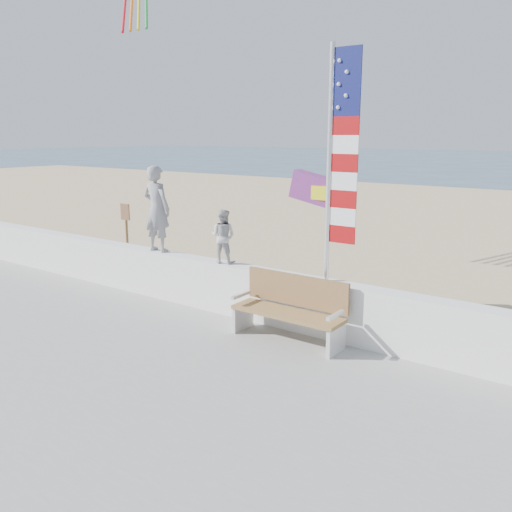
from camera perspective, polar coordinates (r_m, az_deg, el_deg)
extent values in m
plane|color=#325265|center=(8.13, -8.79, -11.44)|extent=(220.00, 220.00, 0.00)
cube|color=tan|center=(15.52, 15.18, 0.14)|extent=(90.00, 40.00, 0.08)
cube|color=white|center=(9.34, -0.27, -3.93)|extent=(30.00, 0.35, 0.90)
imported|color=gray|center=(10.56, -10.40, 4.90)|extent=(0.62, 0.42, 1.65)
imported|color=#BDBDBD|center=(9.52, -3.49, 2.10)|extent=(0.53, 0.45, 0.95)
cube|color=#9A7543|center=(8.35, 3.29, -6.08)|extent=(1.80, 0.50, 0.06)
cube|color=olive|center=(8.48, 4.30, -3.61)|extent=(1.80, 0.05, 0.50)
cube|color=white|center=(8.89, -1.38, -6.51)|extent=(0.06, 0.50, 0.40)
cube|color=silver|center=(8.73, -1.59, -4.12)|extent=(0.06, 0.45, 0.05)
cube|color=white|center=(8.04, 8.43, -8.79)|extent=(0.06, 0.50, 0.40)
cube|color=white|center=(7.86, 8.35, -6.19)|extent=(0.06, 0.45, 0.05)
cylinder|color=white|center=(8.21, 7.72, 9.28)|extent=(0.08, 0.08, 3.50)
cube|color=#0F1451|center=(8.12, 9.55, 17.66)|extent=(0.44, 0.02, 0.95)
cube|color=#9E0A0C|center=(8.22, 8.99, 2.26)|extent=(0.44, 0.02, 0.26)
cube|color=white|center=(8.18, 9.05, 4.08)|extent=(0.44, 0.02, 0.26)
cube|color=#9E0A0C|center=(8.14, 9.12, 5.92)|extent=(0.44, 0.02, 0.26)
cube|color=white|center=(8.11, 9.18, 7.77)|extent=(0.44, 0.02, 0.26)
cube|color=#9E0A0C|center=(8.10, 9.25, 9.63)|extent=(0.44, 0.02, 0.26)
cube|color=white|center=(8.09, 9.32, 11.50)|extent=(0.44, 0.02, 0.26)
cube|color=#9E0A0C|center=(8.09, 9.39, 13.37)|extent=(0.44, 0.02, 0.26)
sphere|color=white|center=(8.14, 8.63, 15.21)|extent=(0.06, 0.06, 0.06)
sphere|color=white|center=(8.09, 9.45, 16.33)|extent=(0.06, 0.06, 0.06)
sphere|color=white|center=(8.16, 8.70, 17.45)|extent=(0.06, 0.06, 0.06)
sphere|color=white|center=(8.12, 9.54, 18.58)|extent=(0.06, 0.06, 0.06)
sphere|color=white|center=(8.19, 8.78, 19.68)|extent=(0.06, 0.06, 0.06)
cube|color=red|center=(9.91, 6.33, 7.01)|extent=(1.01, 0.32, 0.68)
cube|color=yellow|center=(9.84, 7.09, 6.65)|extent=(0.35, 0.26, 0.25)
cylinder|color=olive|center=(14.59, -13.43, 2.02)|extent=(0.07, 0.07, 1.20)
cube|color=brown|center=(14.48, -13.62, 4.54)|extent=(0.32, 0.03, 0.42)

